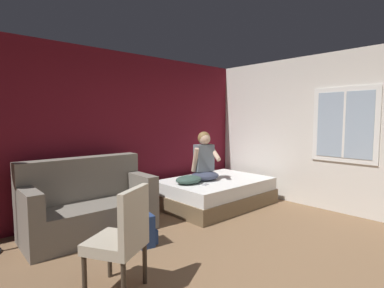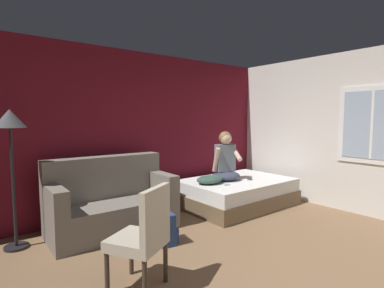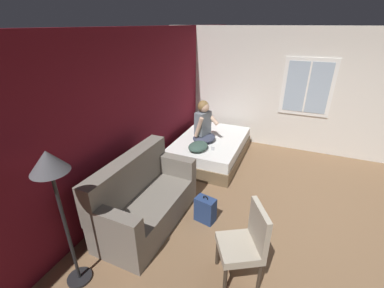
{
  "view_description": "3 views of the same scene",
  "coord_description": "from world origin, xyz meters",
  "px_view_note": "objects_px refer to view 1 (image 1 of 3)",
  "views": [
    {
      "loc": [
        -2.4,
        -1.56,
        1.6
      ],
      "look_at": [
        0.73,
        1.89,
        1.19
      ],
      "focal_mm": 28.0,
      "sensor_mm": 36.0,
      "label": 1
    },
    {
      "loc": [
        -2.4,
        -1.56,
        1.6
      ],
      "look_at": [
        0.6,
        2.26,
        1.17
      ],
      "focal_mm": 28.0,
      "sensor_mm": 36.0,
      "label": 2
    },
    {
      "loc": [
        -3.29,
        0.55,
        2.74
      ],
      "look_at": [
        0.31,
        2.06,
        0.9
      ],
      "focal_mm": 24.0,
      "sensor_mm": 36.0,
      "label": 3
    }
  ],
  "objects_px": {
    "bed": "(216,192)",
    "backpack": "(145,230)",
    "person_seated": "(204,160)",
    "cell_phone": "(205,185)",
    "couch": "(89,206)",
    "throw_pillow": "(189,180)",
    "side_chair": "(122,236)"
  },
  "relations": [
    {
      "from": "side_chair",
      "to": "cell_phone",
      "type": "relative_size",
      "value": 6.81
    },
    {
      "from": "side_chair",
      "to": "cell_phone",
      "type": "distance_m",
      "value": 2.45
    },
    {
      "from": "person_seated",
      "to": "backpack",
      "type": "height_order",
      "value": "person_seated"
    },
    {
      "from": "backpack",
      "to": "cell_phone",
      "type": "bearing_deg",
      "value": 14.95
    },
    {
      "from": "person_seated",
      "to": "cell_phone",
      "type": "distance_m",
      "value": 0.54
    },
    {
      "from": "cell_phone",
      "to": "throw_pillow",
      "type": "bearing_deg",
      "value": 14.56
    },
    {
      "from": "backpack",
      "to": "cell_phone",
      "type": "distance_m",
      "value": 1.54
    },
    {
      "from": "bed",
      "to": "cell_phone",
      "type": "xyz_separation_m",
      "value": [
        -0.47,
        -0.2,
        0.25
      ]
    },
    {
      "from": "bed",
      "to": "throw_pillow",
      "type": "relative_size",
      "value": 4.12
    },
    {
      "from": "bed",
      "to": "backpack",
      "type": "bearing_deg",
      "value": -162.94
    },
    {
      "from": "side_chair",
      "to": "cell_phone",
      "type": "height_order",
      "value": "side_chair"
    },
    {
      "from": "bed",
      "to": "couch",
      "type": "bearing_deg",
      "value": 173.79
    },
    {
      "from": "side_chair",
      "to": "person_seated",
      "type": "height_order",
      "value": "person_seated"
    },
    {
      "from": "couch",
      "to": "throw_pillow",
      "type": "relative_size",
      "value": 3.57
    },
    {
      "from": "person_seated",
      "to": "throw_pillow",
      "type": "distance_m",
      "value": 0.51
    },
    {
      "from": "bed",
      "to": "side_chair",
      "type": "distance_m",
      "value": 2.98
    },
    {
      "from": "person_seated",
      "to": "backpack",
      "type": "distance_m",
      "value": 1.97
    },
    {
      "from": "cell_phone",
      "to": "side_chair",
      "type": "bearing_deg",
      "value": 102.43
    },
    {
      "from": "person_seated",
      "to": "cell_phone",
      "type": "xyz_separation_m",
      "value": [
        -0.27,
        -0.31,
        -0.35
      ]
    },
    {
      "from": "person_seated",
      "to": "cell_phone",
      "type": "relative_size",
      "value": 6.08
    },
    {
      "from": "couch",
      "to": "side_chair",
      "type": "relative_size",
      "value": 1.75
    },
    {
      "from": "bed",
      "to": "cell_phone",
      "type": "distance_m",
      "value": 0.57
    },
    {
      "from": "side_chair",
      "to": "person_seated",
      "type": "xyz_separation_m",
      "value": [
        2.45,
        1.43,
        0.3
      ]
    },
    {
      "from": "backpack",
      "to": "cell_phone",
      "type": "xyz_separation_m",
      "value": [
        1.46,
        0.39,
        0.29
      ]
    },
    {
      "from": "couch",
      "to": "throw_pillow",
      "type": "xyz_separation_m",
      "value": [
        1.68,
        -0.2,
        0.16
      ]
    },
    {
      "from": "couch",
      "to": "person_seated",
      "type": "relative_size",
      "value": 1.96
    },
    {
      "from": "bed",
      "to": "throw_pillow",
      "type": "height_order",
      "value": "throw_pillow"
    },
    {
      "from": "side_chair",
      "to": "backpack",
      "type": "bearing_deg",
      "value": 45.47
    },
    {
      "from": "cell_phone",
      "to": "backpack",
      "type": "bearing_deg",
      "value": 90.1
    },
    {
      "from": "bed",
      "to": "cell_phone",
      "type": "relative_size",
      "value": 13.74
    },
    {
      "from": "side_chair",
      "to": "backpack",
      "type": "xyz_separation_m",
      "value": [
        0.72,
        0.74,
        -0.34
      ]
    },
    {
      "from": "bed",
      "to": "person_seated",
      "type": "height_order",
      "value": "person_seated"
    }
  ]
}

